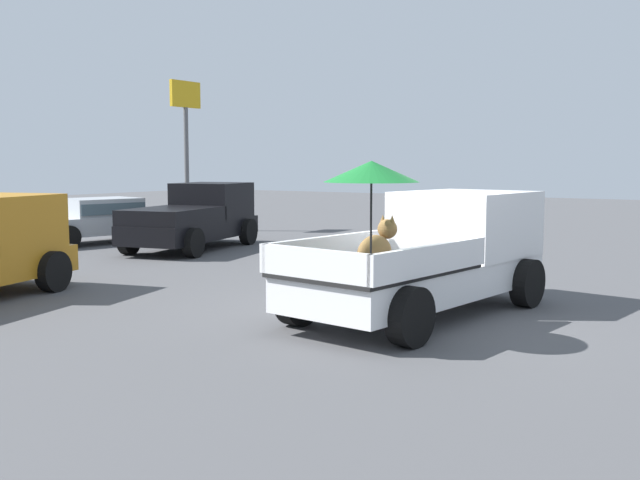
# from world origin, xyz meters

# --- Properties ---
(ground_plane) EXTENTS (80.00, 80.00, 0.00)m
(ground_plane) POSITION_xyz_m (0.00, 0.00, 0.00)
(ground_plane) COLOR #4C4C4F
(pickup_truck_main) EXTENTS (5.25, 2.78, 2.41)m
(pickup_truck_main) POSITION_xyz_m (0.39, -0.07, 0.98)
(pickup_truck_main) COLOR black
(pickup_truck_main) RESTS_ON ground
(pickup_truck_far) EXTENTS (5.08, 3.01, 1.80)m
(pickup_truck_far) POSITION_xyz_m (4.82, 9.12, 0.87)
(pickup_truck_far) COLOR black
(pickup_truck_far) RESTS_ON ground
(parked_sedan_far) EXTENTS (4.57, 2.64, 1.33)m
(parked_sedan_far) POSITION_xyz_m (4.31, 12.52, 0.74)
(parked_sedan_far) COLOR black
(parked_sedan_far) RESTS_ON ground
(motel_sign) EXTENTS (1.40, 0.16, 5.18)m
(motel_sign) POSITION_xyz_m (8.68, 13.06, 3.64)
(motel_sign) COLOR #59595B
(motel_sign) RESTS_ON ground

